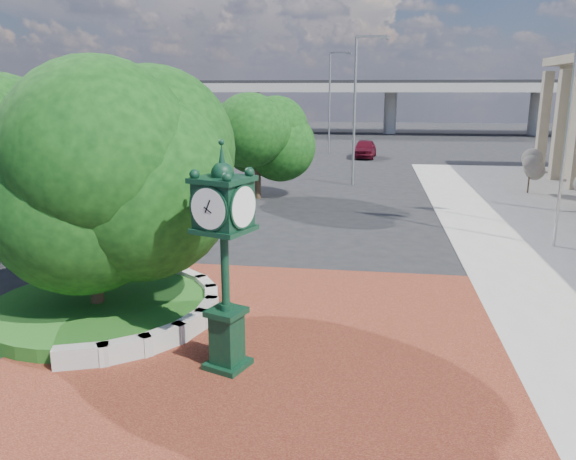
% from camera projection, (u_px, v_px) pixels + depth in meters
% --- Properties ---
extents(ground, '(200.00, 200.00, 0.00)m').
position_uv_depth(ground, '(271.00, 325.00, 15.34)').
color(ground, black).
rests_on(ground, ground).
extents(plaza, '(12.00, 12.00, 0.04)m').
position_uv_depth(plaza, '(264.00, 340.00, 14.37)').
color(plaza, maroon).
rests_on(plaza, ground).
extents(planter_wall, '(2.96, 6.77, 0.54)m').
position_uv_depth(planter_wall, '(175.00, 311.00, 15.66)').
color(planter_wall, '#9E9B93').
rests_on(planter_wall, ground).
extents(grass_bed, '(6.10, 6.10, 0.40)m').
position_uv_depth(grass_bed, '(98.00, 308.00, 16.00)').
color(grass_bed, '#204D16').
rests_on(grass_bed, ground).
extents(overpass, '(90.00, 12.00, 7.50)m').
position_uv_depth(overpass, '(355.00, 87.00, 80.93)').
color(overpass, '#9E9B93').
rests_on(overpass, ground).
extents(tree_planter, '(5.20, 5.20, 6.33)m').
position_uv_depth(tree_planter, '(88.00, 186.00, 15.14)').
color(tree_planter, '#38281C').
rests_on(tree_planter, ground).
extents(tree_street, '(4.40, 4.40, 5.45)m').
position_uv_depth(tree_street, '(257.00, 143.00, 32.39)').
color(tree_street, '#38281C').
rests_on(tree_street, ground).
extents(post_clock, '(1.33, 1.33, 5.18)m').
position_uv_depth(post_clock, '(225.00, 250.00, 12.29)').
color(post_clock, black).
rests_on(post_clock, ground).
extents(parked_car, '(2.38, 5.11, 1.69)m').
position_uv_depth(parked_car, '(365.00, 149.00, 52.85)').
color(parked_car, '#4C0A18').
rests_on(parked_car, ground).
extents(flagpole_a, '(1.72, 0.20, 11.01)m').
position_uv_depth(flagpole_a, '(570.00, 106.00, 21.61)').
color(flagpole_a, silver).
rests_on(flagpole_a, ground).
extents(street_lamp_near, '(2.15, 0.35, 9.58)m').
position_uv_depth(street_lamp_near, '(358.00, 100.00, 36.37)').
color(street_lamp_near, slate).
rests_on(street_lamp_near, ground).
extents(street_lamp_far, '(2.17, 0.73, 9.81)m').
position_uv_depth(street_lamp_far, '(332.00, 95.00, 55.31)').
color(street_lamp_far, slate).
rests_on(street_lamp_far, ground).
extents(shrub_far, '(1.20, 1.20, 2.20)m').
position_uv_depth(shrub_far, '(530.00, 168.00, 34.35)').
color(shrub_far, '#38281C').
rests_on(shrub_far, ground).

